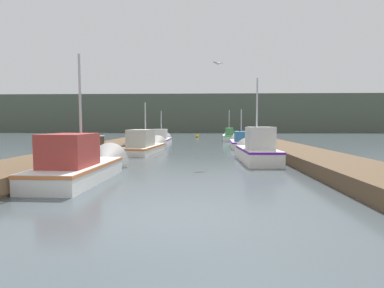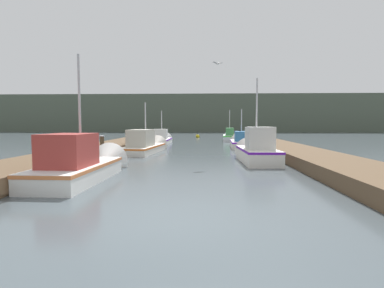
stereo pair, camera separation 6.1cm
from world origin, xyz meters
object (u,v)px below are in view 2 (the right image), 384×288
object	(u,v)px
fishing_boat_4	(162,139)
fishing_boat_5	(229,136)
fishing_boat_0	(85,164)
fishing_boat_3	(241,142)
fishing_boat_1	(256,151)
mooring_piling_1	(248,138)
mooring_piling_0	(129,140)
fishing_boat_2	(146,145)
channel_buoy	(198,136)
seagull_lead	(218,63)
mooring_piling_2	(102,148)

from	to	relation	value
fishing_boat_4	fishing_boat_5	distance (m)	8.03
fishing_boat_0	fishing_boat_3	size ratio (longest dim) A/B	1.01
fishing_boat_1	mooring_piling_1	world-z (taller)	fishing_boat_1
fishing_boat_3	mooring_piling_0	bearing A→B (deg)	-153.67
fishing_boat_4	mooring_piling_0	xyz separation A→B (m)	(-1.13, -7.89, 0.34)
fishing_boat_3	fishing_boat_2	bearing A→B (deg)	-144.08
fishing_boat_1	mooring_piling_0	distance (m)	9.36
mooring_piling_1	channel_buoy	bearing A→B (deg)	109.01
fishing_boat_0	seagull_lead	bearing A→B (deg)	48.16
fishing_boat_3	mooring_piling_1	bearing A→B (deg)	69.57
fishing_boat_1	mooring_piling_0	size ratio (longest dim) A/B	3.33
fishing_boat_0	mooring_piling_0	distance (m)	10.16
fishing_boat_5	fishing_boat_0	bearing A→B (deg)	-103.24
fishing_boat_1	channel_buoy	xyz separation A→B (m)	(-3.45, 24.44, -0.40)
fishing_boat_4	channel_buoy	size ratio (longest dim) A/B	5.14
fishing_boat_2	mooring_piling_1	world-z (taller)	fishing_boat_2
fishing_boat_0	mooring_piling_1	size ratio (longest dim) A/B	4.41
fishing_boat_3	channel_buoy	distance (m)	16.05
seagull_lead	mooring_piling_1	bearing A→B (deg)	40.88
fishing_boat_0	fishing_boat_1	distance (m)	8.21
mooring_piling_0	fishing_boat_3	bearing A→B (deg)	23.62
fishing_boat_4	mooring_piling_2	bearing A→B (deg)	-95.29
fishing_boat_0	fishing_boat_3	xyz separation A→B (m)	(7.01, 13.61, -0.09)
channel_buoy	fishing_boat_0	bearing A→B (deg)	-96.31
fishing_boat_2	mooring_piling_0	size ratio (longest dim) A/B	4.31
fishing_boat_1	mooring_piling_1	distance (m)	10.97
fishing_boat_3	mooring_piling_0	world-z (taller)	fishing_boat_3
fishing_boat_0	fishing_boat_2	bearing A→B (deg)	89.25
fishing_boat_3	mooring_piling_1	xyz separation A→B (m)	(0.88, 2.06, 0.22)
fishing_boat_0	mooring_piling_2	world-z (taller)	fishing_boat_0
fishing_boat_2	mooring_piling_2	bearing A→B (deg)	-101.55
fishing_boat_3	seagull_lead	size ratio (longest dim) A/B	10.13
mooring_piling_0	mooring_piling_2	xyz separation A→B (m)	(-0.01, -5.38, -0.08)
fishing_boat_0	mooring_piling_0	xyz separation A→B (m)	(-1.01, 10.10, 0.24)
fishing_boat_3	mooring_piling_1	world-z (taller)	fishing_boat_3
mooring_piling_0	channel_buoy	distance (m)	19.57
fishing_boat_5	channel_buoy	distance (m)	7.69
fishing_boat_0	mooring_piling_1	world-z (taller)	fishing_boat_0
fishing_boat_3	fishing_boat_5	bearing A→B (deg)	93.86
fishing_boat_2	seagull_lead	distance (m)	7.51
seagull_lead	fishing_boat_0	bearing A→B (deg)	-165.98
fishing_boat_4	mooring_piling_1	distance (m)	8.11
fishing_boat_2	fishing_boat_5	distance (m)	14.68
fishing_boat_1	seagull_lead	distance (m)	4.73
fishing_boat_4	mooring_piling_0	bearing A→B (deg)	-98.55
fishing_boat_1	mooring_piling_0	bearing A→B (deg)	143.56
seagull_lead	fishing_boat_4	bearing A→B (deg)	77.11
fishing_boat_1	seagull_lead	world-z (taller)	seagull_lead
fishing_boat_0	fishing_boat_3	bearing A→B (deg)	64.12
mooring_piling_0	mooring_piling_2	size ratio (longest dim) A/B	1.12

